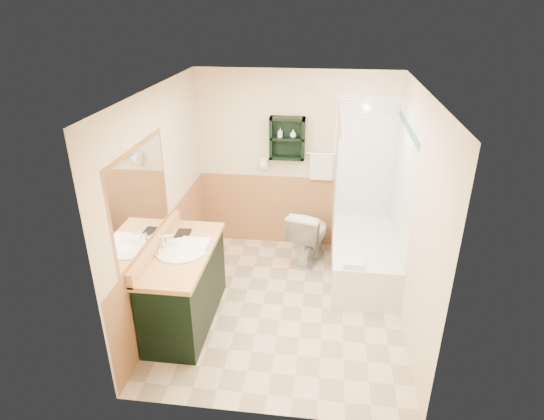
{
  "coord_description": "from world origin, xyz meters",
  "views": [
    {
      "loc": [
        0.41,
        -4.2,
        3.17
      ],
      "look_at": [
        -0.15,
        0.2,
        1.1
      ],
      "focal_mm": 30.0,
      "sensor_mm": 36.0,
      "label": 1
    }
  ],
  "objects": [
    {
      "name": "floor",
      "position": [
        0.0,
        0.0,
        0.0
      ],
      "size": [
        3.0,
        3.0,
        0.0
      ],
      "primitive_type": "plane",
      "color": "beige",
      "rests_on": "ground"
    },
    {
      "name": "back_wall",
      "position": [
        0.0,
        1.52,
        1.2
      ],
      "size": [
        2.6,
        0.04,
        2.4
      ],
      "primitive_type": "cube",
      "color": "#FFE9C7",
      "rests_on": "ground"
    },
    {
      "name": "left_wall",
      "position": [
        -1.32,
        0.0,
        1.2
      ],
      "size": [
        0.04,
        3.0,
        2.4
      ],
      "primitive_type": "cube",
      "color": "#FFE9C7",
      "rests_on": "ground"
    },
    {
      "name": "right_wall",
      "position": [
        1.32,
        0.0,
        1.2
      ],
      "size": [
        0.04,
        3.0,
        2.4
      ],
      "primitive_type": "cube",
      "color": "#FFE9C7",
      "rests_on": "ground"
    },
    {
      "name": "ceiling",
      "position": [
        0.0,
        0.0,
        2.42
      ],
      "size": [
        2.6,
        3.0,
        0.04
      ],
      "primitive_type": "cube",
      "color": "white",
      "rests_on": "back_wall"
    },
    {
      "name": "wainscot_left",
      "position": [
        -1.29,
        0.0,
        0.5
      ],
      "size": [
        2.98,
        2.98,
        1.0
      ],
      "primitive_type": null,
      "color": "tan",
      "rests_on": "left_wall"
    },
    {
      "name": "wainscot_back",
      "position": [
        0.0,
        1.49,
        0.5
      ],
      "size": [
        2.58,
        2.58,
        1.0
      ],
      "primitive_type": null,
      "color": "tan",
      "rests_on": "back_wall"
    },
    {
      "name": "mirror_frame",
      "position": [
        -1.27,
        -0.55,
        1.5
      ],
      "size": [
        1.3,
        1.3,
        1.0
      ],
      "primitive_type": null,
      "color": "#9A5D32",
      "rests_on": "left_wall"
    },
    {
      "name": "mirror_glass",
      "position": [
        -1.27,
        -0.55,
        1.5
      ],
      "size": [
        1.2,
        1.2,
        0.9
      ],
      "primitive_type": null,
      "color": "white",
      "rests_on": "left_wall"
    },
    {
      "name": "tile_right",
      "position": [
        1.28,
        0.75,
        1.05
      ],
      "size": [
        1.5,
        1.5,
        2.1
      ],
      "primitive_type": null,
      "color": "white",
      "rests_on": "right_wall"
    },
    {
      "name": "tile_back",
      "position": [
        1.03,
        1.48,
        1.05
      ],
      "size": [
        0.95,
        0.95,
        2.1
      ],
      "primitive_type": null,
      "color": "white",
      "rests_on": "back_wall"
    },
    {
      "name": "tile_accent",
      "position": [
        1.27,
        0.75,
        1.9
      ],
      "size": [
        1.5,
        1.5,
        0.1
      ],
      "primitive_type": null,
      "color": "#154A2C",
      "rests_on": "right_wall"
    },
    {
      "name": "wall_shelf",
      "position": [
        -0.1,
        1.41,
        1.55
      ],
      "size": [
        0.45,
        0.15,
        0.55
      ],
      "primitive_type": "cube",
      "color": "black",
      "rests_on": "back_wall"
    },
    {
      "name": "hair_dryer",
      "position": [
        -0.4,
        1.43,
        1.2
      ],
      "size": [
        0.1,
        0.24,
        0.18
      ],
      "primitive_type": null,
      "color": "white",
      "rests_on": "back_wall"
    },
    {
      "name": "towel_bar",
      "position": [
        0.35,
        1.45,
        1.35
      ],
      "size": [
        0.4,
        0.06,
        0.4
      ],
      "primitive_type": null,
      "color": "white",
      "rests_on": "back_wall"
    },
    {
      "name": "curtain_rod",
      "position": [
        0.53,
        0.75,
        2.0
      ],
      "size": [
        0.03,
        1.6,
        0.03
      ],
      "primitive_type": "cylinder",
      "rotation": [
        1.57,
        0.0,
        0.0
      ],
      "color": "silver",
      "rests_on": "back_wall"
    },
    {
      "name": "shower_curtain",
      "position": [
        0.53,
        0.92,
        1.15
      ],
      "size": [
        1.05,
        1.05,
        1.7
      ],
      "primitive_type": null,
      "color": "#C2B592",
      "rests_on": "curtain_rod"
    },
    {
      "name": "vanity",
      "position": [
        -0.99,
        -0.38,
        0.43
      ],
      "size": [
        0.59,
        1.36,
        0.86
      ],
      "primitive_type": "cube",
      "color": "black",
      "rests_on": "ground"
    },
    {
      "name": "bathtub",
      "position": [
        0.93,
        0.74,
        0.26
      ],
      "size": [
        0.77,
        1.5,
        0.52
      ],
      "primitive_type": "cube",
      "color": "silver",
      "rests_on": "ground"
    },
    {
      "name": "toilet",
      "position": [
        0.24,
        1.04,
        0.37
      ],
      "size": [
        0.62,
        0.84,
        0.74
      ],
      "primitive_type": "imported",
      "rotation": [
        0.0,
        0.0,
        2.85
      ],
      "color": "silver",
      "rests_on": "ground"
    },
    {
      "name": "counter_towel",
      "position": [
        -0.89,
        -0.25,
        0.88
      ],
      "size": [
        0.3,
        0.24,
        0.04
      ],
      "primitive_type": "cube",
      "color": "white",
      "rests_on": "vanity"
    },
    {
      "name": "vanity_book",
      "position": [
        -1.16,
        -0.03,
        0.96
      ],
      "size": [
        0.15,
        0.03,
        0.2
      ],
      "primitive_type": "imported",
      "rotation": [
        0.0,
        0.0,
        0.05
      ],
      "color": "black",
      "rests_on": "vanity"
    },
    {
      "name": "tub_towel",
      "position": [
        0.76,
        0.1,
        0.55
      ],
      "size": [
        0.22,
        0.18,
        0.07
      ],
      "primitive_type": "cube",
      "color": "white",
      "rests_on": "bathtub"
    },
    {
      "name": "soap_bottle_a",
      "position": [
        -0.19,
        1.4,
        1.59
      ],
      "size": [
        0.06,
        0.12,
        0.05
      ],
      "primitive_type": "imported",
      "rotation": [
        0.0,
        0.0,
        -0.04
      ],
      "color": "silver",
      "rests_on": "wall_shelf"
    },
    {
      "name": "soap_bottle_b",
      "position": [
        -0.02,
        1.4,
        1.61
      ],
      "size": [
        0.08,
        0.1,
        0.08
      ],
      "primitive_type": "imported",
      "rotation": [
        0.0,
        0.0,
        -0.0
      ],
      "color": "silver",
      "rests_on": "wall_shelf"
    }
  ]
}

